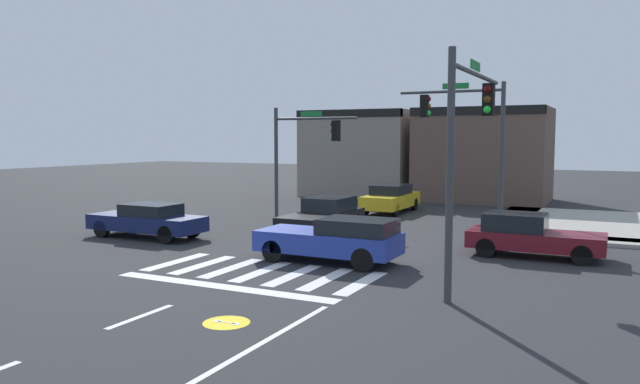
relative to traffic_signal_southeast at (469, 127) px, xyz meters
The scene contains 14 objects.
ground_plane 7.90m from the traffic_signal_southeast, 149.02° to the left, with size 120.00×120.00×0.00m, color #2B2B2D.
crosswalk_near 7.18m from the traffic_signal_southeast, 169.59° to the right, with size 6.78×2.94×0.01m.
lane_markings 11.21m from the traffic_signal_southeast, 116.73° to the right, with size 6.80×24.25×0.01m.
bike_detector_marking 7.94m from the traffic_signal_southeast, 124.19° to the right, with size 1.01×1.01×0.01m.
curb_corner_northeast 13.78m from the traffic_signal_southeast, 77.93° to the left, with size 10.00×10.60×0.15m.
storefront_row 23.65m from the traffic_signal_southeast, 109.51° to the left, with size 15.52×5.82×5.73m.
traffic_signal_southeast is the anchor object (origin of this frame).
traffic_signal_northwest 13.60m from the traffic_signal_southeast, 136.64° to the left, with size 4.32×0.32×5.35m.
traffic_signal_northeast 9.57m from the traffic_signal_southeast, 103.13° to the left, with size 4.41×0.32×6.17m.
car_yellow 16.08m from the traffic_signal_southeast, 117.12° to the left, with size 1.81×4.49×1.47m.
car_blue 5.67m from the traffic_signal_southeast, 166.24° to the left, with size 4.50×1.81×1.43m.
car_maroon 6.02m from the traffic_signal_southeast, 78.52° to the left, with size 4.26×1.76×1.42m.
car_navy 13.57m from the traffic_signal_southeast, behind, with size 4.77×1.72×1.35m.
car_black 9.95m from the traffic_signal_southeast, 140.04° to the left, with size 1.82×4.70×1.48m.
Camera 1 is at (9.30, -19.36, 3.91)m, focal length 33.99 mm.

